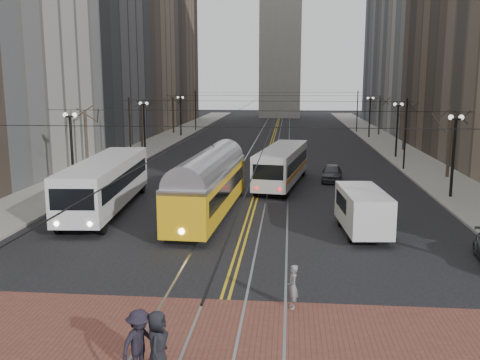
% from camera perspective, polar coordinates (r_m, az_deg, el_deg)
% --- Properties ---
extents(ground, '(260.00, 260.00, 0.00)m').
position_cam_1_polar(ground, '(21.70, -1.32, -11.63)').
color(ground, black).
rests_on(ground, ground).
extents(sidewalk_left, '(5.00, 140.00, 0.15)m').
position_cam_1_polar(sidewalk_left, '(67.72, -9.58, 3.56)').
color(sidewalk_left, gray).
rests_on(sidewalk_left, ground).
extents(sidewalk_right, '(5.00, 140.00, 0.15)m').
position_cam_1_polar(sidewalk_right, '(66.67, 16.24, 3.18)').
color(sidewalk_right, gray).
rests_on(sidewalk_right, ground).
extents(crosswalk_band, '(25.00, 6.00, 0.01)m').
position_cam_1_polar(crosswalk_band, '(18.09, -2.84, -16.38)').
color(crosswalk_band, brown).
rests_on(crosswalk_band, ground).
extents(streetcar_rails, '(4.80, 130.00, 0.02)m').
position_cam_1_polar(streetcar_rails, '(65.51, 3.23, 3.39)').
color(streetcar_rails, gray).
rests_on(streetcar_rails, ground).
extents(centre_lines, '(0.42, 130.00, 0.01)m').
position_cam_1_polar(centre_lines, '(65.51, 3.23, 3.40)').
color(centre_lines, gold).
rests_on(centre_lines, ground).
extents(building_left_mid, '(16.00, 20.00, 34.00)m').
position_cam_1_polar(building_left_mid, '(72.13, -18.27, 17.10)').
color(building_left_mid, slate).
rests_on(building_left_mid, ground).
extents(building_left_far, '(16.00, 20.00, 40.00)m').
position_cam_1_polar(building_left_far, '(110.18, -9.76, 16.60)').
color(building_left_far, brown).
rests_on(building_left_far, ground).
extents(building_right_far, '(16.00, 20.00, 40.00)m').
position_cam_1_polar(building_right_far, '(109.09, 18.30, 16.30)').
color(building_right_far, slate).
rests_on(building_right_far, ground).
extents(lamp_posts, '(27.60, 57.20, 5.60)m').
position_cam_1_polar(lamp_posts, '(49.06, 2.55, 4.27)').
color(lamp_posts, black).
rests_on(lamp_posts, ground).
extents(street_trees, '(31.68, 53.28, 5.60)m').
position_cam_1_polar(street_trees, '(55.52, 2.88, 5.00)').
color(street_trees, '#382D23').
rests_on(street_trees, ground).
extents(trolley_wires, '(25.96, 120.00, 6.60)m').
position_cam_1_polar(trolley_wires, '(55.01, 2.87, 5.97)').
color(trolley_wires, black).
rests_on(trolley_wires, ground).
extents(transit_bus, '(3.66, 13.21, 3.26)m').
position_cam_1_polar(transit_bus, '(34.96, -14.10, -0.57)').
color(transit_bus, silver).
rests_on(transit_bus, ground).
extents(streetcar, '(3.19, 13.37, 3.13)m').
position_cam_1_polar(streetcar, '(32.62, -3.34, -1.17)').
color(streetcar, yellow).
rests_on(streetcar, ground).
extents(rear_bus, '(4.23, 11.76, 3.00)m').
position_cam_1_polar(rear_bus, '(42.23, 4.51, 1.43)').
color(rear_bus, silver).
rests_on(rear_bus, ground).
extents(cargo_van, '(2.55, 5.63, 2.42)m').
position_cam_1_polar(cargo_van, '(29.50, 12.95, -3.39)').
color(cargo_van, white).
rests_on(cargo_van, ground).
extents(sedan_grey, '(2.01, 4.17, 1.37)m').
position_cam_1_polar(sedan_grey, '(44.67, 9.78, 0.76)').
color(sedan_grey, '#3A3C41').
rests_on(sedan_grey, ground).
extents(pedestrian_a, '(0.64, 0.96, 1.95)m').
position_cam_1_polar(pedestrian_a, '(15.68, -8.78, -16.97)').
color(pedestrian_a, black).
rests_on(pedestrian_a, crosswalk_band).
extents(pedestrian_b, '(0.47, 0.64, 1.63)m').
position_cam_1_polar(pedestrian_b, '(19.88, 5.65, -11.26)').
color(pedestrian_b, slate).
rests_on(pedestrian_b, crosswalk_band).
extents(pedestrian_d, '(1.32, 1.47, 1.98)m').
position_cam_1_polar(pedestrian_d, '(15.79, -10.66, -16.75)').
color(pedestrian_d, black).
rests_on(pedestrian_d, crosswalk_band).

